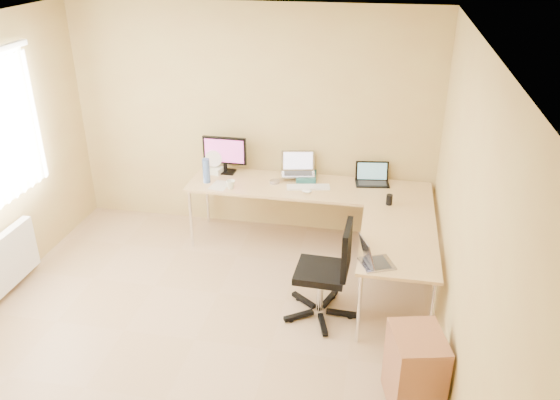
% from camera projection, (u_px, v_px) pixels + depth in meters
% --- Properties ---
extents(floor, '(4.50, 4.50, 0.00)m').
position_uv_depth(floor, '(195.00, 340.00, 4.95)').
color(floor, tan).
rests_on(floor, ground).
extents(ceiling, '(4.50, 4.50, 0.00)m').
position_uv_depth(ceiling, '(170.00, 38.00, 3.82)').
color(ceiling, white).
rests_on(ceiling, ground).
extents(wall_back, '(4.50, 0.00, 4.50)m').
position_uv_depth(wall_back, '(252.00, 121.00, 6.38)').
color(wall_back, tan).
rests_on(wall_back, ground).
extents(wall_right, '(0.00, 4.50, 4.50)m').
position_uv_depth(wall_right, '(463.00, 233.00, 4.03)').
color(wall_right, tan).
rests_on(wall_right, ground).
extents(desk_main, '(2.65, 0.70, 0.73)m').
position_uv_depth(desk_main, '(308.00, 216.00, 6.31)').
color(desk_main, tan).
rests_on(desk_main, ground).
extents(desk_return, '(0.70, 1.30, 0.73)m').
position_uv_depth(desk_return, '(395.00, 273.00, 5.26)').
color(desk_return, tan).
rests_on(desk_return, ground).
extents(monitor, '(0.51, 0.17, 0.43)m').
position_uv_depth(monitor, '(225.00, 155.00, 6.40)').
color(monitor, black).
rests_on(monitor, desk_main).
extents(book_stack, '(0.25, 0.32, 0.05)m').
position_uv_depth(book_stack, '(306.00, 176.00, 6.32)').
color(book_stack, '#215B5C').
rests_on(book_stack, desk_main).
extents(laptop_center, '(0.42, 0.35, 0.24)m').
position_uv_depth(laptop_center, '(298.00, 164.00, 6.27)').
color(laptop_center, '#AAAAAB').
rests_on(laptop_center, desk_main).
extents(laptop_black, '(0.40, 0.32, 0.23)m').
position_uv_depth(laptop_black, '(373.00, 174.00, 6.15)').
color(laptop_black, black).
rests_on(laptop_black, desk_main).
extents(keyboard, '(0.48, 0.23, 0.02)m').
position_uv_depth(keyboard, '(308.00, 187.00, 6.10)').
color(keyboard, white).
rests_on(keyboard, desk_main).
extents(mouse, '(0.13, 0.10, 0.04)m').
position_uv_depth(mouse, '(307.00, 191.00, 5.99)').
color(mouse, white).
rests_on(mouse, desk_main).
extents(mug, '(0.12, 0.12, 0.09)m').
position_uv_depth(mug, '(231.00, 184.00, 6.07)').
color(mug, white).
rests_on(mug, desk_main).
extents(cd_stack, '(0.14, 0.14, 0.03)m').
position_uv_depth(cd_stack, '(275.00, 182.00, 6.22)').
color(cd_stack, '#ABA7C0').
rests_on(cd_stack, desk_main).
extents(water_bottle, '(0.10, 0.10, 0.28)m').
position_uv_depth(water_bottle, '(206.00, 171.00, 6.18)').
color(water_bottle, '#4A6BAD').
rests_on(water_bottle, desk_main).
extents(papers, '(0.21, 0.28, 0.01)m').
position_uv_depth(papers, '(220.00, 185.00, 6.16)').
color(papers, beige).
rests_on(papers, desk_main).
extents(white_box, '(0.22, 0.18, 0.07)m').
position_uv_depth(white_box, '(214.00, 170.00, 6.46)').
color(white_box, silver).
rests_on(white_box, desk_main).
extents(desk_fan, '(0.21, 0.21, 0.25)m').
position_uv_depth(desk_fan, '(215.00, 162.00, 6.46)').
color(desk_fan, white).
rests_on(desk_fan, desk_main).
extents(black_cup, '(0.07, 0.07, 0.11)m').
position_uv_depth(black_cup, '(389.00, 200.00, 5.71)').
color(black_cup, black).
rests_on(black_cup, desk_main).
extents(laptop_return, '(0.38, 0.35, 0.21)m').
position_uv_depth(laptop_return, '(378.00, 254.00, 4.67)').
color(laptop_return, '#9A99B3').
rests_on(laptop_return, desk_return).
extents(office_chair, '(0.60, 0.60, 0.97)m').
position_uv_depth(office_chair, '(321.00, 269.00, 5.08)').
color(office_chair, black).
rests_on(office_chair, ground).
extents(cabinet, '(0.46, 0.52, 0.62)m').
position_uv_depth(cabinet, '(415.00, 370.00, 4.11)').
color(cabinet, olive).
rests_on(cabinet, ground).
extents(radiator, '(0.09, 0.80, 0.55)m').
position_uv_depth(radiator, '(8.00, 259.00, 5.50)').
color(radiator, white).
rests_on(radiator, ground).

